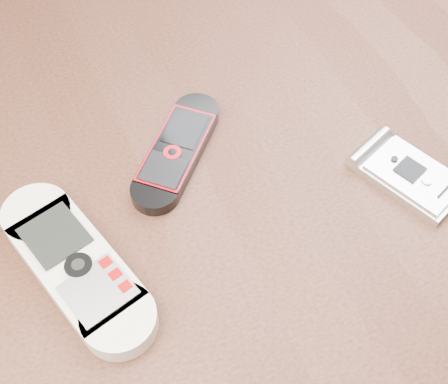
{
  "coord_description": "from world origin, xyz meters",
  "views": [
    {
      "loc": [
        -0.11,
        -0.28,
        1.18
      ],
      "look_at": [
        0.01,
        0.0,
        0.76
      ],
      "focal_mm": 50.0,
      "sensor_mm": 36.0,
      "label": 1
    }
  ],
  "objects_px": {
    "nokia_white": "(76,265)",
    "motorola_razr": "(411,176)",
    "nokia_black_red": "(177,150)",
    "table": "(219,263)"
  },
  "relations": [
    {
      "from": "nokia_white",
      "to": "motorola_razr",
      "type": "height_order",
      "value": "nokia_white"
    },
    {
      "from": "table",
      "to": "nokia_black_red",
      "type": "distance_m",
      "value": 0.13
    },
    {
      "from": "table",
      "to": "nokia_white",
      "type": "bearing_deg",
      "value": -171.84
    },
    {
      "from": "nokia_black_red",
      "to": "motorola_razr",
      "type": "relative_size",
      "value": 1.4
    },
    {
      "from": "nokia_black_red",
      "to": "motorola_razr",
      "type": "bearing_deg",
      "value": 11.73
    },
    {
      "from": "nokia_black_red",
      "to": "motorola_razr",
      "type": "distance_m",
      "value": 0.2
    },
    {
      "from": "nokia_white",
      "to": "nokia_black_red",
      "type": "height_order",
      "value": "nokia_white"
    },
    {
      "from": "nokia_white",
      "to": "nokia_black_red",
      "type": "xyz_separation_m",
      "value": [
        0.11,
        0.08,
        -0.0
      ]
    },
    {
      "from": "nokia_white",
      "to": "motorola_razr",
      "type": "bearing_deg",
      "value": -21.95
    },
    {
      "from": "table",
      "to": "motorola_razr",
      "type": "bearing_deg",
      "value": -16.15
    }
  ]
}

